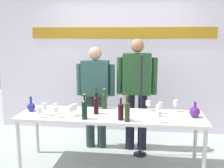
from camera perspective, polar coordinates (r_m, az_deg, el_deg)
The scene contains 25 objects.
ground_plane at distance 3.97m, azimuth -0.28°, elevation -16.95°, with size 10.00×10.00×0.00m, color #9CA7A3.
back_wall at distance 5.05m, azimuth 1.98°, elevation 6.74°, with size 4.82×0.11×3.00m.
display_table at distance 3.70m, azimuth -0.29°, elevation -7.27°, with size 2.51×0.71×0.75m.
decanter_blue_left at distance 3.99m, azimuth -16.72°, elevation -4.60°, with size 0.12×0.12×0.21m.
decanter_blue_right at distance 3.71m, azimuth 17.07°, elevation -5.62°, with size 0.14×0.14×0.21m.
presenter_left at distance 4.30m, azimuth -3.50°, elevation -1.46°, with size 0.61×0.22×1.64m.
presenter_right at distance 4.22m, azimuth 5.25°, elevation -0.68°, with size 0.62×0.22×1.76m.
wine_bottle_0 at distance 3.36m, azimuth 3.24°, elevation -5.64°, with size 0.07×0.07×0.34m.
wine_bottle_1 at distance 3.47m, azimuth -5.85°, elevation -5.21°, with size 0.07×0.07×0.33m.
wine_bottle_2 at distance 3.43m, azimuth 1.88°, elevation -5.62°, with size 0.07×0.07×0.30m.
wine_bottle_3 at distance 3.69m, azimuth -3.38°, elevation -4.37°, with size 0.07×0.07×0.30m.
wine_bottle_4 at distance 3.97m, azimuth -3.41°, elevation -3.21°, with size 0.07×0.07×0.33m.
wine_bottle_5 at distance 3.95m, azimuth -1.62°, elevation -3.41°, with size 0.07×0.07×0.30m.
wine_glass_left_0 at distance 3.65m, azimuth -15.12°, elevation -5.40°, with size 0.07×0.07×0.14m.
wine_glass_left_1 at distance 3.71m, azimuth -14.02°, elevation -4.69°, with size 0.07×0.07×0.17m.
wine_glass_left_2 at distance 3.60m, azimuth -11.75°, elevation -5.31°, with size 0.06×0.06×0.15m.
wine_glass_left_3 at distance 3.66m, azimuth -7.96°, elevation -4.91°, with size 0.07×0.07×0.15m.
wine_glass_left_4 at distance 3.79m, azimuth -11.95°, elevation -4.64°, with size 0.06×0.06×0.14m.
wine_glass_left_5 at distance 3.60m, azimuth -8.76°, elevation -5.27°, with size 0.06×0.06×0.15m.
wine_glass_right_0 at distance 3.62m, azimuth 9.75°, elevation -5.08°, with size 0.06×0.06×0.16m.
wine_glass_right_1 at distance 3.77m, azimuth 10.18°, elevation -4.44°, with size 0.07×0.07×0.16m.
wine_glass_right_2 at distance 3.38m, azimuth 9.92°, elevation -6.29°, with size 0.07×0.07×0.15m.
wine_glass_right_3 at distance 3.86m, azimuth 7.67°, elevation -4.07°, with size 0.07×0.07×0.15m.
wine_glass_right_4 at distance 3.90m, azimuth 13.33°, elevation -3.99°, with size 0.07×0.07×0.17m.
microphone_stand at distance 4.12m, azimuth 6.05°, elevation -8.09°, with size 0.20×0.20×1.55m.
Camera 1 is at (0.46, -3.50, 1.82)m, focal length 43.23 mm.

